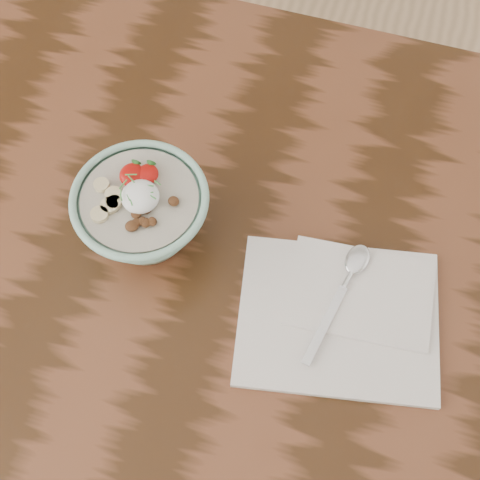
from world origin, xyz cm
name	(u,v)px	position (x,y,z in cm)	size (l,w,h in cm)	color
table	(228,262)	(0.00, 0.00, 65.70)	(160.00, 90.00, 75.00)	#361E0D
breakfast_bowl	(143,212)	(-10.98, -2.96, 81.25)	(18.50, 18.50, 12.33)	#8DBEA8
napkin	(343,313)	(18.65, -7.12, 75.69)	(30.24, 26.08, 1.65)	silver
spoon	(349,275)	(18.27, -2.09, 77.07)	(5.94, 19.28, 1.01)	silver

